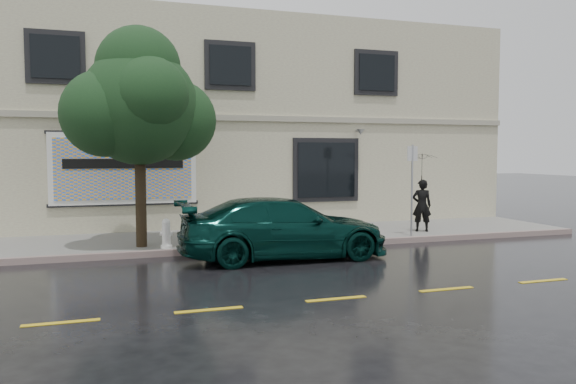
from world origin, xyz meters
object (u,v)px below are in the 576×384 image
object	(u,v)px
car	(284,228)
pedestrian	(422,206)
street_tree	(139,107)
fire_hydrant	(166,234)

from	to	relation	value
car	pedestrian	world-z (taller)	pedestrian
car	street_tree	xyz separation A→B (m)	(-3.18, 1.86, 2.92)
car	pedestrian	xyz separation A→B (m)	(5.01, 2.09, 0.21)
street_tree	car	bearing A→B (deg)	-30.35
pedestrian	car	bearing A→B (deg)	44.56
car	fire_hydrant	size ratio (longest dim) A/B	6.76
car	street_tree	bearing A→B (deg)	60.53
car	pedestrian	bearing A→B (deg)	-66.45
car	fire_hydrant	bearing A→B (deg)	61.60
pedestrian	fire_hydrant	world-z (taller)	pedestrian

